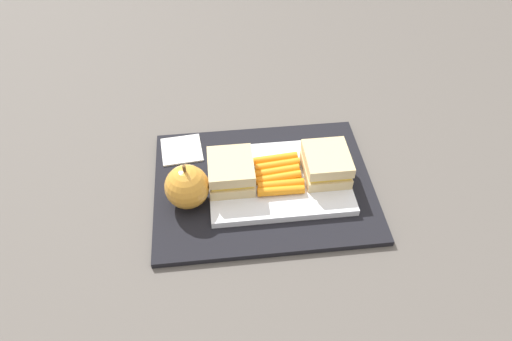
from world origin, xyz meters
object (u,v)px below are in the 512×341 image
at_px(carrot_sticks_bundle, 278,174).
at_px(sandwich_half_right, 231,172).
at_px(sandwich_half_left, 326,164).
at_px(apple, 187,187).
at_px(food_tray, 278,180).
at_px(paper_napkin, 182,150).

bearing_deg(carrot_sticks_bundle, sandwich_half_right, -0.29).
distance_m(sandwich_half_left, apple, 0.23).
bearing_deg(carrot_sticks_bundle, apple, 9.94).
bearing_deg(food_tray, paper_napkin, -30.79).
relative_size(carrot_sticks_bundle, paper_napkin, 1.25).
distance_m(sandwich_half_left, carrot_sticks_bundle, 0.08).
distance_m(sandwich_half_right, apple, 0.08).
relative_size(food_tray, apple, 2.84).
relative_size(sandwich_half_left, paper_napkin, 1.14).
bearing_deg(sandwich_half_right, food_tray, 180.00).
relative_size(sandwich_half_right, paper_napkin, 1.14).
xyz_separation_m(sandwich_half_right, apple, (0.07, 0.03, 0.00)).
distance_m(food_tray, sandwich_half_left, 0.08).
relative_size(sandwich_half_left, carrot_sticks_bundle, 0.92).
bearing_deg(food_tray, sandwich_half_right, 0.00).
bearing_deg(paper_napkin, sandwich_half_left, 158.17).
height_order(food_tray, apple, apple).
bearing_deg(food_tray, apple, 10.04).
height_order(carrot_sticks_bundle, apple, apple).
bearing_deg(paper_napkin, carrot_sticks_bundle, 148.99).
xyz_separation_m(sandwich_half_right, paper_napkin, (0.08, -0.10, -0.03)).
xyz_separation_m(sandwich_half_right, carrot_sticks_bundle, (-0.08, 0.00, -0.02)).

